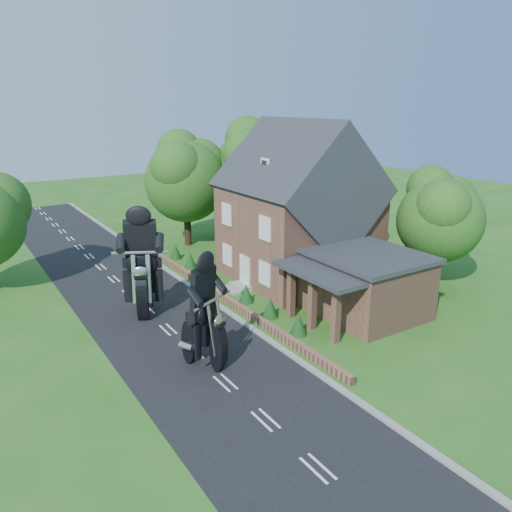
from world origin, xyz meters
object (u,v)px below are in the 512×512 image
annex (364,283)px  garden_wall (223,297)px  motorcycle_lead (205,350)px  motorcycle_follow (145,299)px  house (298,213)px

annex → garden_wall: bearing=133.8°
garden_wall → motorcycle_lead: size_ratio=12.90×
motorcycle_lead → garden_wall: bearing=-151.4°
garden_wall → motorcycle_follow: (-4.53, 0.52, 0.71)m
house → motorcycle_follow: 11.27m
house → motorcycle_lead: bearing=-145.3°
annex → motorcycle_lead: bearing=-177.1°
garden_wall → house: house is taller
house → motorcycle_follow: (-10.72, -0.48, -3.43)m
garden_wall → motorcycle_follow: 4.62m
garden_wall → motorcycle_follow: motorcycle_follow is taller
house → annex: 7.30m
motorcycle_lead → house: bearing=-172.1°
house → annex: bearing=-95.2°
house → motorcycle_lead: 13.31m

